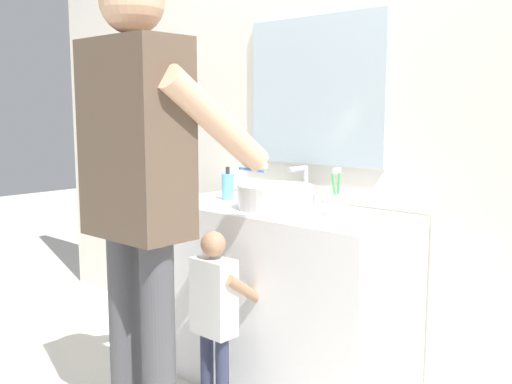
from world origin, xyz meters
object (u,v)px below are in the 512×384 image
object	(u,v)px
toothbrush_cup	(334,204)
soap_bottle	(228,186)
child_toddler	(215,308)
adult_parent	(141,170)

from	to	relation	value
toothbrush_cup	soap_bottle	xyz separation A→B (m)	(-0.66, 0.03, 0.01)
toothbrush_cup	soap_bottle	distance (m)	0.66
soap_bottle	child_toddler	distance (m)	0.71
adult_parent	child_toddler	bearing A→B (deg)	77.94
soap_bottle	child_toddler	world-z (taller)	soap_bottle
toothbrush_cup	child_toddler	bearing A→B (deg)	-127.48
child_toddler	adult_parent	distance (m)	0.68
soap_bottle	adult_parent	bearing A→B (deg)	-68.91
child_toddler	toothbrush_cup	bearing A→B (deg)	52.52
child_toddler	soap_bottle	bearing A→B (deg)	129.26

